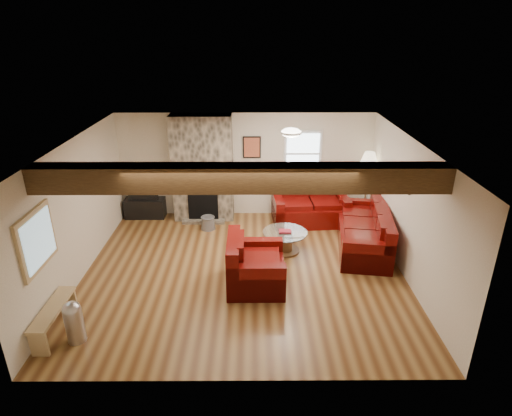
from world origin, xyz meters
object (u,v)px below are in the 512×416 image
(armchair_red, at_px, (256,262))
(floor_lamp, at_px, (369,163))
(television, at_px, (143,191))
(tv_cabinet, at_px, (145,208))
(sofa_three, at_px, (363,228))
(loveseat, at_px, (310,204))
(coffee_table, at_px, (285,242))

(armchair_red, xyz_separation_m, floor_lamp, (2.57, 2.68, 1.00))
(television, relative_size, floor_lamp, 0.42)
(tv_cabinet, xyz_separation_m, floor_lamp, (5.25, -0.31, 1.23))
(sofa_three, height_order, armchair_red, armchair_red)
(floor_lamp, bearing_deg, loveseat, 179.67)
(armchair_red, relative_size, floor_lamp, 0.67)
(tv_cabinet, relative_size, television, 1.31)
(loveseat, height_order, floor_lamp, floor_lamp)
(armchair_red, distance_m, tv_cabinet, 4.02)
(sofa_three, relative_size, loveseat, 1.33)
(sofa_three, xyz_separation_m, loveseat, (-0.96, 1.26, 0.01))
(sofa_three, relative_size, armchair_red, 2.02)
(coffee_table, bearing_deg, floor_lamp, 36.25)
(loveseat, bearing_deg, tv_cabinet, 171.92)
(loveseat, bearing_deg, television, 171.92)
(sofa_three, height_order, tv_cabinet, sofa_three)
(armchair_red, xyz_separation_m, television, (-2.68, 2.99, 0.22))
(loveseat, bearing_deg, sofa_three, -56.50)
(coffee_table, xyz_separation_m, tv_cabinet, (-3.28, 1.75, 0.02))
(sofa_three, xyz_separation_m, floor_lamp, (0.32, 1.25, 1.02))
(loveseat, bearing_deg, armchair_red, -119.46)
(loveseat, distance_m, coffee_table, 1.62)
(sofa_three, bearing_deg, tv_cabinet, -98.92)
(television, bearing_deg, armchair_red, -48.15)
(coffee_table, height_order, floor_lamp, floor_lamp)
(television, bearing_deg, sofa_three, -17.52)
(armchair_red, distance_m, coffee_table, 1.40)
(tv_cabinet, distance_m, floor_lamp, 5.40)
(loveseat, bearing_deg, coffee_table, -119.26)
(tv_cabinet, bearing_deg, loveseat, -4.32)
(coffee_table, bearing_deg, loveseat, 64.49)
(floor_lamp, bearing_deg, tv_cabinet, 176.65)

